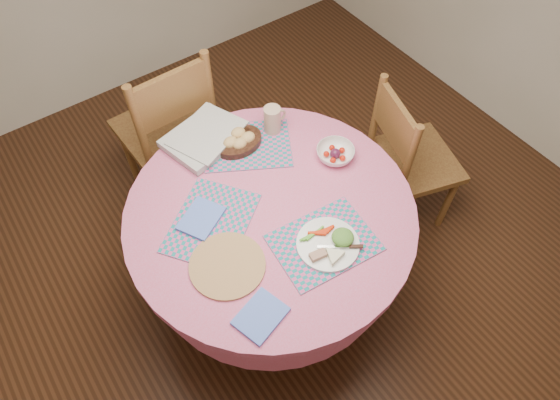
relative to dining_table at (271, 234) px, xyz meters
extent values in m
plane|color=#331C0F|center=(0.00, 0.00, -0.56)|extent=(4.00, 4.00, 0.00)
cylinder|color=#D0618F|center=(0.00, 0.00, 0.17)|extent=(1.24, 1.24, 0.04)
cone|color=#D0618F|center=(0.00, 0.00, 0.00)|extent=(1.24, 1.24, 0.30)
cylinder|color=black|center=(0.00, 0.00, -0.34)|extent=(0.14, 0.14, 0.44)
cylinder|color=black|center=(0.00, 0.00, -0.53)|extent=(0.56, 0.56, 0.06)
cube|color=brown|center=(0.93, 0.00, -0.12)|extent=(0.52, 0.53, 0.04)
cylinder|color=brown|center=(1.04, -0.22, -0.34)|extent=(0.05, 0.05, 0.44)
cylinder|color=brown|center=(1.14, 0.12, -0.34)|extent=(0.05, 0.05, 0.44)
cylinder|color=brown|center=(0.72, -0.12, -0.34)|extent=(0.05, 0.05, 0.44)
cylinder|color=brown|center=(0.83, 0.21, -0.34)|extent=(0.05, 0.05, 0.44)
cylinder|color=brown|center=(0.71, -0.12, 0.13)|extent=(0.05, 0.05, 0.49)
cylinder|color=brown|center=(0.81, 0.22, 0.13)|extent=(0.05, 0.05, 0.49)
cube|color=brown|center=(0.76, 0.05, 0.22)|extent=(0.13, 0.34, 0.23)
cube|color=brown|center=(-0.06, 0.93, -0.07)|extent=(0.49, 0.47, 0.04)
cylinder|color=brown|center=(0.13, 1.13, -0.31)|extent=(0.04, 0.04, 0.49)
cylinder|color=brown|center=(-0.26, 1.11, -0.31)|extent=(0.04, 0.04, 0.49)
cylinder|color=brown|center=(0.14, 0.76, -0.31)|extent=(0.04, 0.04, 0.49)
cylinder|color=brown|center=(-0.25, 0.74, -0.31)|extent=(0.04, 0.04, 0.49)
cylinder|color=brown|center=(0.15, 0.74, 0.21)|extent=(0.04, 0.04, 0.54)
cylinder|color=brown|center=(-0.25, 0.72, 0.21)|extent=(0.04, 0.04, 0.54)
cube|color=brown|center=(-0.05, 0.73, 0.31)|extent=(0.39, 0.05, 0.26)
cube|color=#177D83|center=(0.08, -0.26, 0.20)|extent=(0.43, 0.34, 0.01)
cube|color=#177D83|center=(-0.24, 0.09, 0.20)|extent=(0.50, 0.48, 0.01)
cube|color=#177D83|center=(0.12, 0.36, 0.20)|extent=(0.50, 0.46, 0.01)
cylinder|color=#AF824C|center=(-0.29, -0.12, 0.20)|extent=(0.30, 0.30, 0.01)
cube|color=#5474DA|center=(-0.30, -0.37, 0.20)|extent=(0.21, 0.19, 0.01)
cube|color=#5474DA|center=(-0.26, 0.12, 0.21)|extent=(0.23, 0.21, 0.01)
cylinder|color=white|center=(0.09, -0.28, 0.21)|extent=(0.25, 0.25, 0.01)
ellipsoid|color=#21531C|center=(0.15, -0.29, 0.23)|extent=(0.10, 0.10, 0.04)
cylinder|color=beige|center=(0.08, -0.34, 0.23)|extent=(0.11, 0.11, 0.02)
cube|color=#976D57|center=(0.02, -0.31, 0.23)|extent=(0.07, 0.05, 0.02)
cube|color=silver|center=(0.11, -0.31, 0.22)|extent=(0.13, 0.09, 0.00)
cylinder|color=black|center=(0.09, 0.38, 0.22)|extent=(0.23, 0.23, 0.03)
ellipsoid|color=tan|center=(0.05, 0.38, 0.25)|extent=(0.07, 0.06, 0.05)
ellipsoid|color=tan|center=(0.11, 0.41, 0.25)|extent=(0.07, 0.06, 0.05)
ellipsoid|color=tan|center=(0.13, 0.36, 0.25)|extent=(0.07, 0.06, 0.05)
ellipsoid|color=tan|center=(0.08, 0.35, 0.25)|extent=(0.07, 0.06, 0.05)
cylinder|color=tan|center=(0.27, 0.37, 0.27)|extent=(0.08, 0.08, 0.13)
torus|color=tan|center=(0.31, 0.37, 0.27)|extent=(0.07, 0.01, 0.07)
imported|color=white|center=(0.41, 0.07, 0.22)|extent=(0.20, 0.20, 0.05)
sphere|color=red|center=(0.45, 0.07, 0.22)|extent=(0.03, 0.03, 0.03)
sphere|color=red|center=(0.42, 0.11, 0.22)|extent=(0.03, 0.03, 0.03)
sphere|color=red|center=(0.37, 0.09, 0.22)|extent=(0.03, 0.03, 0.03)
sphere|color=red|center=(0.37, 0.05, 0.22)|extent=(0.03, 0.03, 0.03)
sphere|color=red|center=(0.42, 0.03, 0.22)|extent=(0.03, 0.03, 0.03)
sphere|color=#471430|center=(0.41, 0.07, 0.22)|extent=(0.05, 0.05, 0.05)
cube|color=silver|center=(-0.03, 0.50, 0.22)|extent=(0.39, 0.34, 0.03)
cube|color=silver|center=(-0.01, 0.50, 0.24)|extent=(0.39, 0.35, 0.01)
camera|label=1|loc=(-0.66, -1.00, 1.92)|focal=32.00mm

